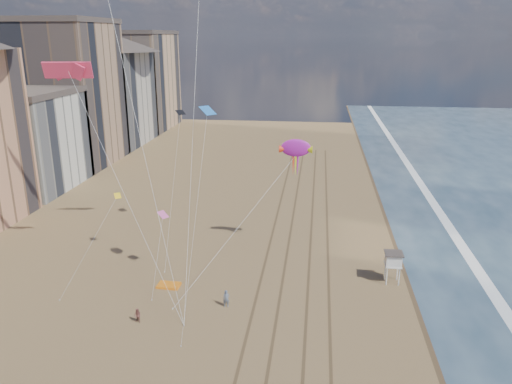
# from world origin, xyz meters

# --- Properties ---
(wet_sand) EXTENTS (260.00, 260.00, 0.00)m
(wet_sand) POSITION_xyz_m (19.00, 40.00, 0.00)
(wet_sand) COLOR #42301E
(wet_sand) RESTS_ON ground
(foam) EXTENTS (260.00, 260.00, 0.00)m
(foam) POSITION_xyz_m (23.20, 40.00, 0.00)
(foam) COLOR white
(foam) RESTS_ON ground
(tracks) EXTENTS (7.68, 120.00, 0.01)m
(tracks) POSITION_xyz_m (2.55, 30.00, 0.01)
(tracks) COLOR brown
(tracks) RESTS_ON ground
(buildings) EXTENTS (34.72, 131.35, 29.00)m
(buildings) POSITION_xyz_m (-45.73, 65.59, 13.55)
(buildings) COLOR #C6B284
(buildings) RESTS_ON ground
(lifeguard_stand) EXTENTS (1.94, 1.94, 3.51)m
(lifeguard_stand) POSITION_xyz_m (12.97, 25.28, 2.70)
(lifeguard_stand) COLOR white
(lifeguard_stand) RESTS_ON ground
(grounded_kite) EXTENTS (2.44, 1.61, 0.27)m
(grounded_kite) POSITION_xyz_m (-10.79, 21.32, 0.14)
(grounded_kite) COLOR orange
(grounded_kite) RESTS_ON ground
(show_kite) EXTENTS (7.49, 8.06, 22.43)m
(show_kite) POSITION_xyz_m (1.92, 32.04, 13.10)
(show_kite) COLOR #B01BA9
(show_kite) RESTS_ON ground
(kite_flyer_a) EXTENTS (0.71, 0.53, 1.78)m
(kite_flyer_a) POSITION_xyz_m (-3.91, 18.02, 0.89)
(kite_flyer_a) COLOR slate
(kite_flyer_a) RESTS_ON ground
(kite_flyer_b) EXTENTS (0.84, 0.74, 1.44)m
(kite_flyer_b) POSITION_xyz_m (-11.59, 14.15, 0.72)
(kite_flyer_b) COLOR brown
(kite_flyer_b) RESTS_ON ground
(small_kites) EXTENTS (14.91, 17.92, 12.69)m
(small_kites) POSITION_xyz_m (-11.01, 26.60, 13.93)
(small_kites) COLOR blue
(small_kites) RESTS_ON ground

